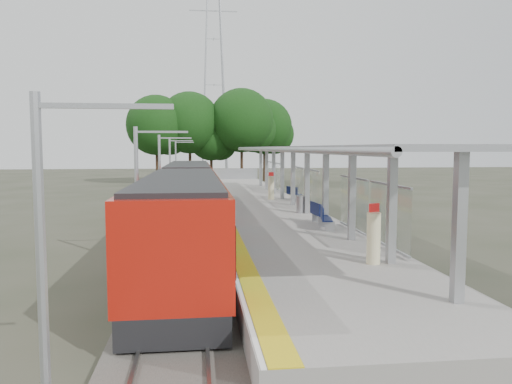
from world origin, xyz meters
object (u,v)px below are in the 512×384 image
bench_near (324,217)px  bench_mid (317,212)px  info_pillar_far (271,188)px  litter_bin (301,204)px  train (186,201)px  info_pillar_near (374,238)px  bench_far (293,193)px

bench_near → bench_mid: bench_near is taller
info_pillar_far → litter_bin: (0.57, -7.25, -0.36)m
train → info_pillar_near: size_ratio=14.65×
info_pillar_near → bench_near: bearing=65.5°
train → info_pillar_far: train is taller
bench_mid → bench_far: bench_mid is taller
train → bench_mid: bearing=-10.0°
bench_mid → litter_bin: (0.00, 3.89, -0.06)m
bench_mid → info_pillar_far: (-0.57, 11.14, 0.30)m
train → info_pillar_near: (5.93, -9.43, -0.24)m
info_pillar_near → litter_bin: 12.23m
litter_bin → train: bearing=-155.7°
train → info_pillar_far: 11.52m
bench_near → bench_mid: size_ratio=1.03×
train → bench_near: bearing=-24.4°
bench_mid → litter_bin: size_ratio=1.61×
info_pillar_far → train: bearing=-141.6°
bench_near → bench_far: bearing=95.8°
info_pillar_near → litter_bin: size_ratio=2.02×
bench_far → train: bearing=-148.9°
bench_mid → info_pillar_near: size_ratio=0.79×
bench_mid → bench_far: (0.92, 10.71, -0.04)m
info_pillar_far → bench_mid: bearing=-109.5°
info_pillar_near → train: bearing=99.1°
bench_near → litter_bin: bench_near is taller
litter_bin → bench_far: bearing=82.3°
bench_near → bench_far: size_ratio=1.11×
bench_mid → litter_bin: 3.89m
bench_near → bench_mid: (0.09, 1.68, -0.01)m
info_pillar_far → litter_bin: 7.28m
train → litter_bin: 6.83m
bench_mid → info_pillar_far: info_pillar_far is taller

